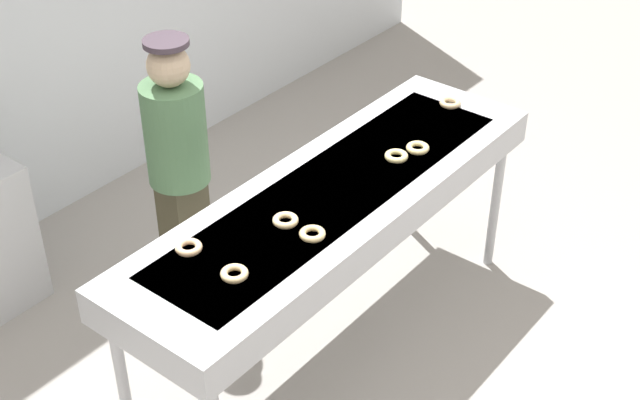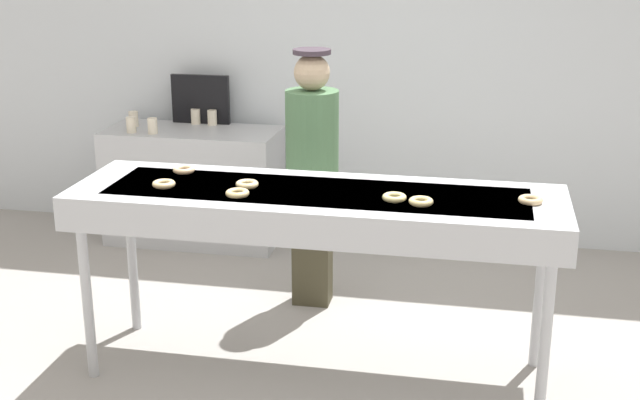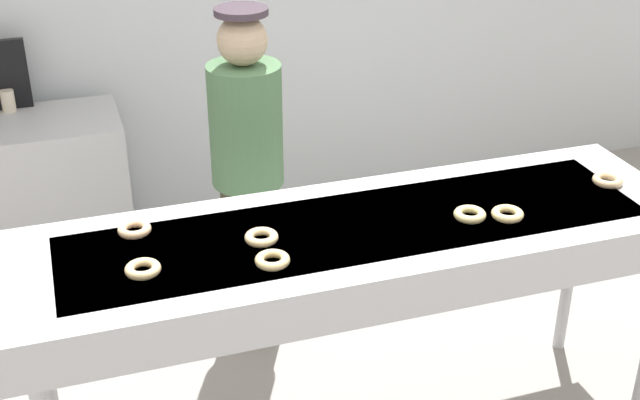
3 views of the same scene
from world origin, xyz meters
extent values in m
cube|color=#B7BABF|center=(0.00, 0.00, 0.96)|extent=(2.60, 0.76, 0.18)
cube|color=slate|center=(0.00, 0.00, 1.01)|extent=(2.21, 0.53, 0.08)
cylinder|color=#B7BABF|center=(-1.20, 0.30, 0.44)|extent=(0.06, 0.06, 0.87)
cylinder|color=#B7BABF|center=(1.20, 0.30, 0.44)|extent=(0.06, 0.06, 0.87)
torus|color=#EDD48C|center=(0.56, -0.12, 1.07)|extent=(0.17, 0.17, 0.03)
torus|color=beige|center=(-0.37, 0.00, 1.07)|extent=(0.13, 0.13, 0.03)
torus|color=#F3D292|center=(-0.81, -0.08, 1.07)|extent=(0.17, 0.17, 0.03)
torus|color=#F4C693|center=(-0.80, 0.20, 1.07)|extent=(0.15, 0.15, 0.03)
torus|color=#E6D48B|center=(0.42, -0.08, 1.07)|extent=(0.16, 0.16, 0.03)
torus|color=beige|center=(1.10, 0.01, 1.07)|extent=(0.16, 0.16, 0.03)
torus|color=#E5C886|center=(-0.38, -0.17, 1.07)|extent=(0.16, 0.16, 0.03)
cube|color=#3F3A27|center=(-0.21, 0.90, 0.43)|extent=(0.24, 0.18, 0.85)
cylinder|color=#4C724C|center=(-0.21, 0.90, 1.13)|extent=(0.33, 0.33, 0.57)
sphere|color=tan|center=(-0.21, 0.90, 1.53)|extent=(0.22, 0.22, 0.22)
cylinder|color=#3A2F38|center=(-0.21, 0.90, 1.66)|extent=(0.23, 0.23, 0.03)
cube|color=#B7BABF|center=(-1.36, 1.88, 0.45)|extent=(1.34, 0.59, 0.90)
cylinder|color=beige|center=(-1.26, 2.07, 0.95)|extent=(0.07, 0.07, 0.12)
camera|label=1|loc=(-2.92, -2.24, 3.50)|focal=50.22mm
camera|label=2|loc=(0.85, -4.15, 2.36)|focal=47.46mm
camera|label=3|loc=(-1.01, -2.61, 2.60)|focal=47.93mm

